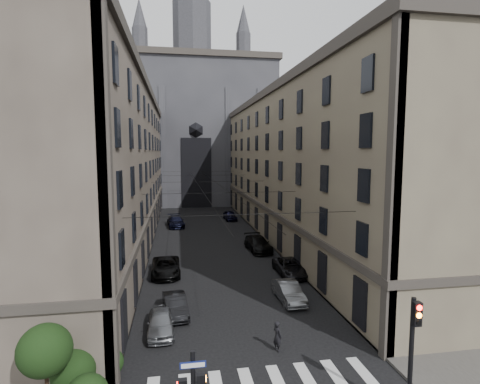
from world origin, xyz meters
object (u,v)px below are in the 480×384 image
car_left_midfar (166,267)px  car_right_far (230,215)px  gothic_tower (193,123)px  car_left_midnear (175,305)px  car_right_near (289,292)px  pedestrian (277,336)px  car_left_far (176,221)px  car_right_midnear (290,267)px  car_left_near (161,322)px  car_right_midfar (258,244)px  traffic_light_right (413,343)px

car_left_midfar → car_right_far: size_ratio=1.22×
gothic_tower → car_left_midnear: 63.72m
car_right_far → gothic_tower: bearing=96.8°
car_right_near → pedestrian: (-2.71, -6.72, 0.14)m
car_left_far → car_right_midnear: (10.34, -24.21, -0.09)m
gothic_tower → car_left_far: 34.90m
car_left_midnear → pedestrian: 8.07m
car_right_near → car_right_midnear: 6.15m
car_left_midnear → car_left_midfar: car_left_midfar is taller
gothic_tower → car_right_far: 31.42m
car_left_near → car_right_near: bearing=19.4°
car_right_midfar → car_left_midnear: bearing=-124.5°
car_left_midnear → car_right_near: size_ratio=0.95×
car_left_midfar → car_right_midnear: bearing=-10.7°
car_right_far → pedestrian: size_ratio=2.60×
car_right_midnear → pedestrian: pedestrian is taller
car_left_near → car_left_midnear: bearing=69.3°
car_left_midnear → car_left_far: 31.05m
car_left_near → pedestrian: 7.32m
traffic_light_right → pedestrian: (-4.11, 6.08, -2.43)m
car_left_midnear → car_left_far: size_ratio=0.75×
traffic_light_right → car_right_midfar: traffic_light_right is taller
gothic_tower → car_left_midnear: bearing=-93.9°
car_left_far → pedestrian: 37.20m
car_left_near → car_left_midnear: size_ratio=0.98×
car_left_near → car_left_far: size_ratio=0.73×
traffic_light_right → car_right_midnear: size_ratio=1.01×
car_left_near → car_right_midfar: bearing=59.4°
car_left_far → car_right_midfar: size_ratio=0.99×
traffic_light_right → pedestrian: 7.73m
car_left_near → car_right_midnear: car_right_midnear is taller
traffic_light_right → car_left_near: bearing=138.9°
car_left_midfar → car_left_midnear: bearing=-85.8°
traffic_light_right → car_right_far: (-0.96, 47.04, -2.53)m
car_left_midnear → car_left_midfar: 8.71m
car_left_near → car_left_midnear: car_left_near is taller
car_left_far → car_left_near: bearing=-97.4°
car_left_midnear → car_left_midfar: size_ratio=0.76×
gothic_tower → car_right_near: gothic_tower is taller
car_right_midnear → car_right_midfar: bearing=97.7°
car_right_near → pedestrian: size_ratio=2.53×
car_left_near → pedestrian: (6.56, -3.24, 0.16)m
car_left_near → car_right_far: bearing=74.4°
car_left_far → car_right_midnear: car_left_far is taller
car_left_far → traffic_light_right: bearing=-83.1°
traffic_light_right → car_left_far: bearing=102.9°
car_left_midfar → car_right_midfar: (10.09, 6.76, 0.05)m
traffic_light_right → car_right_near: size_ratio=1.20×
car_right_midfar → car_right_far: 19.82m
car_right_midfar → car_left_near: bearing=-123.0°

